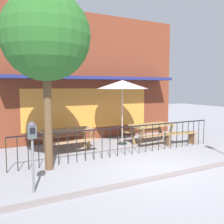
# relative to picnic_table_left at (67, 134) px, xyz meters

# --- Properties ---
(ground) EXTENTS (40.00, 40.00, 0.00)m
(ground) POSITION_rel_picnic_table_left_xyz_m (1.51, -3.09, -0.61)
(ground) COLOR gray
(pub_storefront) EXTENTS (8.72, 1.49, 5.34)m
(pub_storefront) POSITION_rel_picnic_table_left_xyz_m (1.51, 1.70, 2.04)
(pub_storefront) COLOR #3A260F
(pub_storefront) RESTS_ON ground
(patio_fence_front) EXTENTS (7.35, 0.04, 0.97)m
(patio_fence_front) POSITION_rel_picnic_table_left_xyz_m (1.51, -1.48, 0.05)
(patio_fence_front) COLOR black
(patio_fence_front) RESTS_ON ground
(picnic_table_left) EXTENTS (1.82, 1.39, 0.79)m
(picnic_table_left) POSITION_rel_picnic_table_left_xyz_m (0.00, 0.00, 0.00)
(picnic_table_left) COLOR #94714C
(picnic_table_left) RESTS_ON ground
(picnic_table_right) EXTENTS (1.88, 1.46, 0.79)m
(picnic_table_right) POSITION_rel_picnic_table_left_xyz_m (3.39, -0.41, 0.00)
(picnic_table_right) COLOR olive
(picnic_table_right) RESTS_ON ground
(patio_umbrella) EXTENTS (2.01, 2.01, 2.52)m
(patio_umbrella) POSITION_rel_picnic_table_left_xyz_m (2.27, 0.00, 1.73)
(patio_umbrella) COLOR black
(patio_umbrella) RESTS_ON ground
(patio_bench) EXTENTS (1.43, 0.55, 0.48)m
(patio_bench) POSITION_rel_picnic_table_left_xyz_m (4.25, -1.12, -0.26)
(patio_bench) COLOR olive
(patio_bench) RESTS_ON ground
(parking_meter_far) EXTENTS (0.18, 0.17, 1.56)m
(parking_meter_far) POSITION_rel_picnic_table_left_xyz_m (-1.79, -3.13, 0.59)
(parking_meter_far) COLOR slate
(parking_meter_far) RESTS_ON ground
(street_tree) EXTENTS (2.36, 2.36, 4.78)m
(street_tree) POSITION_rel_picnic_table_left_xyz_m (-1.09, -1.74, 2.96)
(street_tree) COLOR brown
(street_tree) RESTS_ON ground
(curb_edge) EXTENTS (12.21, 0.20, 0.11)m
(curb_edge) POSITION_rel_picnic_table_left_xyz_m (1.51, -3.73, -0.61)
(curb_edge) COLOR gray
(curb_edge) RESTS_ON ground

